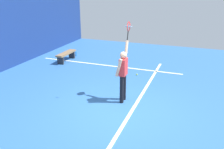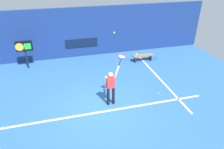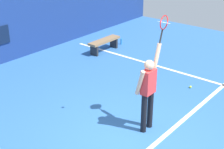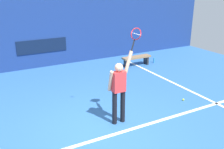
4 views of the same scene
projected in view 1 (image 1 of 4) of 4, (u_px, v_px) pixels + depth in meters
name	position (u px, v px, depth m)	size (l,w,h in m)	color
ground_plane	(122.00, 109.00, 7.53)	(18.00, 18.00, 0.00)	#2D609E
court_baseline	(132.00, 111.00, 7.42)	(10.00, 0.10, 0.01)	white
court_sideline	(107.00, 66.00, 11.57)	(0.10, 7.00, 0.01)	white
tennis_player	(123.00, 72.00, 7.71)	(0.65, 0.31, 1.98)	black
tennis_racket	(129.00, 28.00, 7.66)	(0.39, 0.27, 0.63)	black
court_bench	(66.00, 55.00, 12.16)	(1.40, 0.36, 0.45)	olive
water_bottle	(76.00, 54.00, 13.13)	(0.07, 0.07, 0.24)	#338CD8
spare_ball	(137.00, 74.00, 10.34)	(0.07, 0.07, 0.07)	#CCE033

